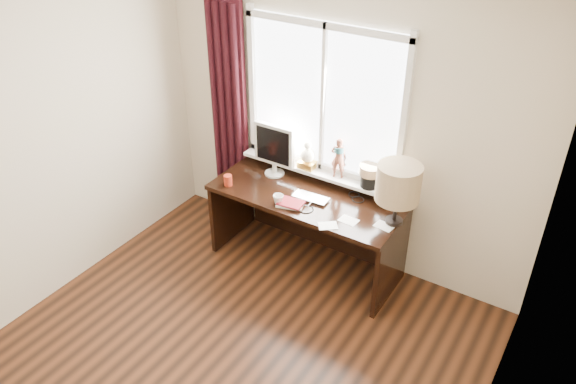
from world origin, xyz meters
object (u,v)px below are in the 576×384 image
Objects in this scene: red_cup at (228,180)px; mug at (278,199)px; laptop at (311,198)px; table_lamp at (398,184)px; monitor at (274,147)px; desk at (312,213)px.

mug is at bearing -1.38° from red_cup.
laptop is 0.29m from mug.
red_cup is 0.19× the size of table_lamp.
mug is 0.18× the size of monitor.
red_cup is at bearing -154.28° from desk.
mug is at bearing -164.28° from table_lamp.
red_cup is 0.06× the size of desk.
desk is at bearing 25.72° from red_cup.
mug is 0.90× the size of red_cup.
mug reaches higher than desk.
desk is 0.68m from monitor.
laptop is 0.60× the size of table_lamp.
table_lamp reaches higher than desk.
red_cup is at bearing -170.38° from table_lamp.
red_cup is (-0.54, 0.01, 0.00)m from mug.
desk is 3.47× the size of monitor.
laptop is 3.54× the size of mug.
laptop is at bearing -175.61° from table_lamp.
laptop is 0.29m from desk.
monitor is at bearing 57.95° from red_cup.
laptop is at bearing 14.69° from red_cup.
desk is (0.67, 0.32, -0.29)m from red_cup.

